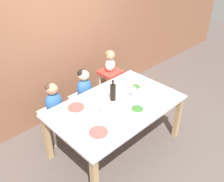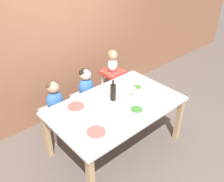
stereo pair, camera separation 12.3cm
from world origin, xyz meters
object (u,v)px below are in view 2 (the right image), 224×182
(wine_glass_near, at_px, (133,90))
(paper_towel_roll, at_px, (103,107))
(wine_bottle, at_px, (113,92))
(dinner_plate_front_left, at_px, (96,132))
(person_child_center, at_px, (86,83))
(dinner_plate_back_left, at_px, (76,106))
(chair_far_center, at_px, (87,100))
(chair_far_left, at_px, (57,114))
(person_baby_right, at_px, (113,59))
(salad_bowl_small, at_px, (137,89))
(person_child_left, at_px, (54,96))
(salad_bowl_large, at_px, (136,111))
(chair_right_highchair, at_px, (113,80))

(wine_glass_near, bearing_deg, paper_towel_roll, -177.58)
(wine_bottle, relative_size, dinner_plate_front_left, 1.37)
(person_child_center, relative_size, dinner_plate_back_left, 2.15)
(chair_far_center, bearing_deg, dinner_plate_back_left, -137.84)
(chair_far_left, xyz_separation_m, dinner_plate_back_left, (0.07, -0.44, 0.35))
(person_baby_right, bearing_deg, wine_bottle, -131.22)
(dinner_plate_front_left, bearing_deg, salad_bowl_small, 16.93)
(chair_far_left, distance_m, wine_bottle, 0.96)
(person_child_center, bearing_deg, paper_towel_roll, -112.18)
(chair_far_left, bearing_deg, paper_towel_roll, -74.61)
(person_child_left, xyz_separation_m, wine_bottle, (0.54, -0.64, 0.14))
(person_baby_right, xyz_separation_m, paper_towel_roll, (-0.88, -0.81, -0.09))
(person_child_left, height_order, salad_bowl_large, person_child_left)
(person_child_left, distance_m, salad_bowl_small, 1.17)
(person_child_left, bearing_deg, wine_glass_near, -45.36)
(chair_far_left, relative_size, paper_towel_roll, 2.07)
(person_child_center, bearing_deg, person_child_left, 180.00)
(person_child_left, xyz_separation_m, salad_bowl_small, (0.94, -0.70, 0.06))
(person_child_center, relative_size, wine_bottle, 1.57)
(person_child_center, bearing_deg, chair_far_center, -90.00)
(person_child_center, bearing_deg, dinner_plate_back_left, -137.74)
(wine_glass_near, bearing_deg, salad_bowl_large, -129.02)
(salad_bowl_large, bearing_deg, person_child_center, 89.81)
(person_baby_right, bearing_deg, salad_bowl_small, -103.31)
(chair_right_highchair, relative_size, person_child_center, 1.54)
(paper_towel_roll, xyz_separation_m, salad_bowl_small, (0.72, 0.11, -0.07))
(chair_right_highchair, relative_size, person_baby_right, 2.01)
(chair_right_highchair, height_order, person_baby_right, person_baby_right)
(person_child_center, relative_size, wine_glass_near, 2.71)
(chair_right_highchair, height_order, salad_bowl_large, salad_bowl_large)
(salad_bowl_large, bearing_deg, chair_far_center, 89.81)
(wine_bottle, bearing_deg, chair_far_left, 130.26)
(wine_bottle, relative_size, dinner_plate_back_left, 1.37)
(chair_far_left, bearing_deg, salad_bowl_large, -62.74)
(chair_far_left, distance_m, wine_glass_near, 1.20)
(chair_far_left, relative_size, wine_bottle, 1.57)
(wine_bottle, height_order, salad_bowl_large, wine_bottle)
(chair_far_left, height_order, chair_far_center, same)
(paper_towel_roll, height_order, dinner_plate_back_left, paper_towel_roll)
(paper_towel_roll, bearing_deg, wine_glass_near, 2.42)
(chair_far_left, xyz_separation_m, wine_bottle, (0.54, -0.64, 0.46))
(wine_bottle, bearing_deg, dinner_plate_front_left, -148.19)
(dinner_plate_back_left, bearing_deg, chair_right_highchair, 22.94)
(person_child_left, relative_size, salad_bowl_small, 3.20)
(person_baby_right, distance_m, salad_bowl_small, 0.74)
(dinner_plate_back_left, bearing_deg, salad_bowl_large, -52.68)
(person_baby_right, bearing_deg, chair_far_left, -179.89)
(person_baby_right, bearing_deg, dinner_plate_back_left, -156.97)
(person_baby_right, height_order, dinner_plate_front_left, person_baby_right)
(person_child_left, distance_m, dinner_plate_back_left, 0.45)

